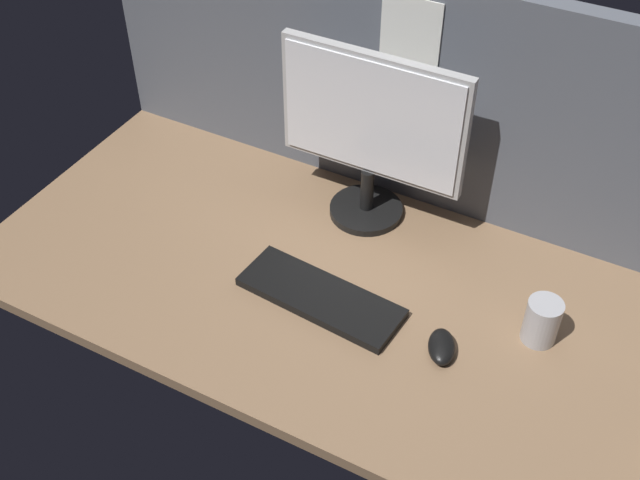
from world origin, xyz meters
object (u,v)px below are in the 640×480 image
object	(u,v)px
monitor	(371,130)
mouse	(442,347)
mug_steel	(542,321)
keyboard	(321,297)

from	to	relation	value
monitor	mouse	bearing A→B (deg)	-45.41
monitor	mug_steel	size ratio (longest dim) A/B	4.33
monitor	mouse	xyz separation A→B (cm)	(32.72, -33.18, -22.59)
monitor	keyboard	world-z (taller)	monitor
monitor	mouse	size ratio (longest dim) A/B	4.68
mouse	mug_steel	xyz separation A→B (cm)	(16.48, 13.20, 3.49)
monitor	keyboard	bearing A→B (deg)	-83.02
mouse	mug_steel	bearing A→B (deg)	16.85
monitor	keyboard	xyz separation A→B (cm)	(3.91, -31.97, -23.29)
monitor	mug_steel	distance (cm)	56.43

